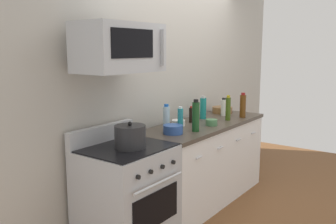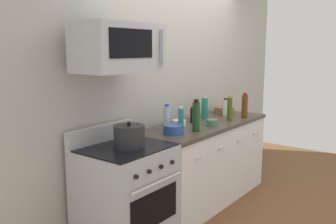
# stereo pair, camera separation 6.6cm
# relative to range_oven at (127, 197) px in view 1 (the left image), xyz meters

# --- Properties ---
(ground_plane) EXTENTS (5.94, 5.94, 0.00)m
(ground_plane) POSITION_rel_range_oven_xyz_m (1.30, -0.00, -0.47)
(ground_plane) COLOR brown
(back_wall) EXTENTS (4.95, 0.10, 2.70)m
(back_wall) POSITION_rel_range_oven_xyz_m (1.30, 0.41, 0.88)
(back_wall) COLOR #B7B2A8
(back_wall) RESTS_ON ground_plane
(counter_unit) EXTENTS (1.86, 0.66, 0.92)m
(counter_unit) POSITION_rel_range_oven_xyz_m (1.30, -0.00, -0.01)
(counter_unit) COLOR white
(counter_unit) RESTS_ON ground_plane
(range_oven) EXTENTS (0.76, 0.69, 1.07)m
(range_oven) POSITION_rel_range_oven_xyz_m (0.00, 0.00, 0.00)
(range_oven) COLOR #B7BABF
(range_oven) RESTS_ON ground_plane
(microwave) EXTENTS (0.74, 0.44, 0.40)m
(microwave) POSITION_rel_range_oven_xyz_m (0.00, 0.04, 1.28)
(microwave) COLOR #B7BABF
(bottle_olive_oil) EXTENTS (0.06, 0.06, 0.29)m
(bottle_olive_oil) POSITION_rel_range_oven_xyz_m (1.58, -0.15, 0.59)
(bottle_olive_oil) COLOR #385114
(bottle_olive_oil) RESTS_ON countertop_slab
(bottle_wine_amber) EXTENTS (0.07, 0.07, 0.30)m
(bottle_wine_amber) POSITION_rel_range_oven_xyz_m (1.84, -0.22, 0.59)
(bottle_wine_amber) COLOR #59330F
(bottle_wine_amber) RESTS_ON countertop_slab
(bottle_wine_green) EXTENTS (0.07, 0.07, 0.33)m
(bottle_wine_green) POSITION_rel_range_oven_xyz_m (0.86, -0.16, 0.61)
(bottle_wine_green) COLOR #19471E
(bottle_wine_green) RESTS_ON countertop_slab
(bottle_dish_soap) EXTENTS (0.06, 0.06, 0.24)m
(bottle_dish_soap) POSITION_rel_range_oven_xyz_m (0.87, 0.03, 0.56)
(bottle_dish_soap) COLOR teal
(bottle_dish_soap) RESTS_ON countertop_slab
(bottle_sparkling_teal) EXTENTS (0.08, 0.08, 0.27)m
(bottle_sparkling_teal) POSITION_rel_range_oven_xyz_m (1.49, 0.13, 0.58)
(bottle_sparkling_teal) COLOR #197F7A
(bottle_sparkling_teal) RESTS_ON countertop_slab
(bottle_water_clear) EXTENTS (0.07, 0.07, 0.26)m
(bottle_water_clear) POSITION_rel_range_oven_xyz_m (0.76, 0.13, 0.58)
(bottle_water_clear) COLOR silver
(bottle_water_clear) RESTS_ON countertop_slab
(bottle_soy_sauce_dark) EXTENTS (0.06, 0.06, 0.18)m
(bottle_soy_sauce_dark) POSITION_rel_range_oven_xyz_m (1.22, 0.12, 0.54)
(bottle_soy_sauce_dark) COLOR black
(bottle_soy_sauce_dark) RESTS_ON countertop_slab
(bottle_vinegar_white) EXTENTS (0.07, 0.07, 0.22)m
(bottle_vinegar_white) POSITION_rel_range_oven_xyz_m (1.82, 0.03, 0.56)
(bottle_vinegar_white) COLOR silver
(bottle_vinegar_white) RESTS_ON countertop_slab
(bowl_blue_mixing) EXTENTS (0.19, 0.19, 0.09)m
(bowl_blue_mixing) POSITION_rel_range_oven_xyz_m (0.64, -0.04, 0.50)
(bowl_blue_mixing) COLOR #2D519E
(bowl_blue_mixing) RESTS_ON countertop_slab
(bowl_white_ceramic) EXTENTS (0.15, 0.15, 0.06)m
(bowl_white_ceramic) POSITION_rel_range_oven_xyz_m (0.97, 0.13, 0.48)
(bowl_white_ceramic) COLOR white
(bowl_white_ceramic) RESTS_ON countertop_slab
(bowl_green_glaze) EXTENTS (0.13, 0.13, 0.07)m
(bowl_green_glaze) POSITION_rel_range_oven_xyz_m (1.21, -0.15, 0.49)
(bowl_green_glaze) COLOR #477A4C
(bowl_green_glaze) RESTS_ON countertop_slab
(bowl_wooden_salad) EXTENTS (0.26, 0.26, 0.08)m
(bowl_wooden_salad) POSITION_rel_range_oven_xyz_m (1.98, 0.13, 0.49)
(bowl_wooden_salad) COLOR brown
(bowl_wooden_salad) RESTS_ON countertop_slab
(stockpot) EXTENTS (0.26, 0.26, 0.22)m
(stockpot) POSITION_rel_range_oven_xyz_m (0.00, -0.05, 0.55)
(stockpot) COLOR #262628
(stockpot) RESTS_ON range_oven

